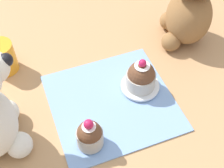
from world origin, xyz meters
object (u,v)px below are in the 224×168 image
object	(u,v)px
teddy_bear_tan	(191,2)
cupcake_near_tan_bear	(141,77)
juice_glass	(2,57)
saucer_plate	(140,86)
cupcake_near_cream_bear	(90,135)

from	to	relation	value
teddy_bear_tan	cupcake_near_tan_bear	bearing A→B (deg)	-32.88
cupcake_near_tan_bear	juice_glass	size ratio (longest dim) A/B	1.06
teddy_bear_tan	saucer_plate	distance (m)	0.20
teddy_bear_tan	juice_glass	bearing A→B (deg)	-73.62
teddy_bear_tan	cupcake_near_cream_bear	size ratio (longest dim) A/B	3.23
cupcake_near_cream_bear	juice_glass	xyz separation A→B (m)	(0.23, 0.11, 0.00)
teddy_bear_tan	cupcake_near_cream_bear	bearing A→B (deg)	-33.35
cupcake_near_cream_bear	saucer_plate	bearing A→B (deg)	-57.54
cupcake_near_cream_bear	cupcake_near_tan_bear	xyz separation A→B (m)	(0.08, -0.13, 0.00)
cupcake_near_cream_bear	juice_glass	distance (m)	0.26
teddy_bear_tan	saucer_plate	bearing A→B (deg)	-32.88
juice_glass	cupcake_near_tan_bear	bearing A→B (deg)	-121.96
saucer_plate	juice_glass	xyz separation A→B (m)	(0.15, 0.24, 0.02)
juice_glass	cupcake_near_cream_bear	bearing A→B (deg)	-154.85
saucer_plate	cupcake_near_cream_bear	bearing A→B (deg)	122.46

